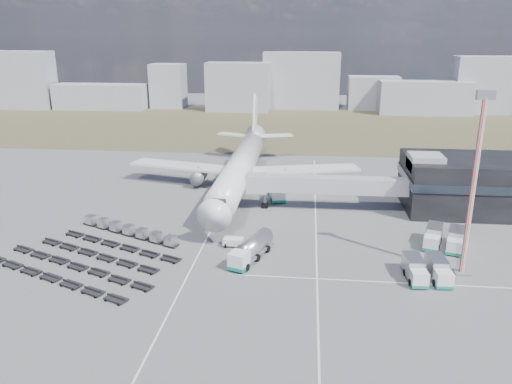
# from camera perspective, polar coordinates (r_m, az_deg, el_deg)

# --- Properties ---
(ground) EXTENTS (420.00, 420.00, 0.00)m
(ground) POSITION_cam_1_polar(r_m,az_deg,el_deg) (78.83, -4.86, -6.61)
(ground) COLOR #565659
(ground) RESTS_ON ground
(grass_strip) EXTENTS (420.00, 90.00, 0.01)m
(grass_strip) POSITION_cam_1_polar(r_m,az_deg,el_deg) (183.91, 1.55, 7.53)
(grass_strip) COLOR #4A422C
(grass_strip) RESTS_ON ground
(lane_markings) EXTENTS (47.12, 110.00, 0.01)m
(lane_markings) POSITION_cam_1_polar(r_m,az_deg,el_deg) (80.41, 2.43, -6.05)
(lane_markings) COLOR silver
(lane_markings) RESTS_ON ground
(terminal) EXTENTS (30.40, 16.40, 11.00)m
(terminal) POSITION_cam_1_polar(r_m,az_deg,el_deg) (103.86, 24.70, 0.90)
(terminal) COLOR black
(terminal) RESTS_ON ground
(jet_bridge) EXTENTS (30.30, 3.80, 7.05)m
(jet_bridge) POSITION_cam_1_polar(r_m,az_deg,el_deg) (94.94, 6.85, 0.84)
(jet_bridge) COLOR #939399
(jet_bridge) RESTS_ON ground
(airliner) EXTENTS (51.59, 64.53, 17.62)m
(airliner) POSITION_cam_1_polar(r_m,az_deg,el_deg) (107.30, -1.73, 3.06)
(airliner) COLOR silver
(airliner) RESTS_ON ground
(skyline) EXTENTS (309.82, 25.92, 25.10)m
(skyline) POSITION_cam_1_polar(r_m,az_deg,el_deg) (221.95, 0.44, 11.79)
(skyline) COLOR #9599A3
(skyline) RESTS_ON ground
(fuel_tanker) EXTENTS (6.01, 10.63, 3.35)m
(fuel_tanker) POSITION_cam_1_polar(r_m,az_deg,el_deg) (74.76, -0.56, -6.54)
(fuel_tanker) COLOR silver
(fuel_tanker) RESTS_ON ground
(pushback_tug) EXTENTS (3.20, 1.94, 1.41)m
(pushback_tug) POSITION_cam_1_polar(r_m,az_deg,el_deg) (79.61, -2.60, -5.75)
(pushback_tug) COLOR silver
(pushback_tug) RESTS_ON ground
(catering_truck) EXTENTS (4.07, 7.21, 3.12)m
(catering_truck) POSITION_cam_1_polar(r_m,az_deg,el_deg) (101.62, 2.37, 0.05)
(catering_truck) COLOR silver
(catering_truck) RESTS_ON ground
(service_trucks_near) EXTENTS (5.87, 6.88, 2.64)m
(service_trucks_near) POSITION_cam_1_polar(r_m,az_deg,el_deg) (73.01, 18.93, -8.39)
(service_trucks_near) COLOR silver
(service_trucks_near) RESTS_ON ground
(service_trucks_far) EXTENTS (7.63, 8.34, 2.76)m
(service_trucks_far) POSITION_cam_1_polar(r_m,az_deg,el_deg) (84.47, 20.73, -4.95)
(service_trucks_far) COLOR silver
(service_trucks_far) RESTS_ON ground
(uld_row) EXTENTS (19.24, 9.95, 1.59)m
(uld_row) POSITION_cam_1_polar(r_m,az_deg,el_deg) (86.40, -14.35, -4.21)
(uld_row) COLOR black
(uld_row) RESTS_ON ground
(baggage_dollies) EXTENTS (29.76, 23.47, 0.73)m
(baggage_dollies) POSITION_cam_1_polar(r_m,az_deg,el_deg) (78.50, -18.99, -7.39)
(baggage_dollies) COLOR black
(baggage_dollies) RESTS_ON ground
(floodlight_mast) EXTENTS (2.40, 1.97, 25.50)m
(floodlight_mast) POSITION_cam_1_polar(r_m,az_deg,el_deg) (72.58, 23.58, 0.53)
(floodlight_mast) COLOR red
(floodlight_mast) RESTS_ON ground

